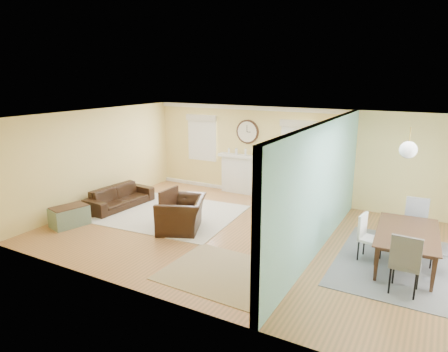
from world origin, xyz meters
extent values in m
plane|color=olive|center=(0.00, 0.00, 0.00)|extent=(9.00, 9.00, 0.00)
cube|color=#E3CB78|center=(0.00, 3.00, 1.30)|extent=(9.00, 0.02, 2.60)
cube|color=#E3CB78|center=(0.00, -3.00, 1.30)|extent=(9.00, 0.02, 2.60)
cube|color=#E3CB78|center=(-4.50, 0.00, 1.30)|extent=(0.02, 6.00, 2.60)
cube|color=white|center=(0.00, 0.00, 2.60)|extent=(9.00, 6.00, 0.02)
cube|color=#E3CB78|center=(1.50, 1.40, 1.30)|extent=(0.12, 3.20, 2.60)
cube|color=#E3CB78|center=(1.50, -2.50, 1.30)|extent=(0.12, 1.00, 2.60)
cube|color=#E3CB78|center=(1.50, -1.10, 2.40)|extent=(0.12, 1.80, 0.40)
cube|color=white|center=(1.43, -0.20, 1.10)|extent=(0.04, 0.12, 2.20)
cube|color=white|center=(1.43, -2.00, 1.10)|extent=(0.04, 0.12, 2.20)
cube|color=white|center=(1.43, -1.10, 2.20)|extent=(0.04, 1.92, 0.12)
cube|color=#7FC8BE|center=(1.57, 0.00, 1.30)|extent=(0.02, 6.00, 2.60)
cube|color=white|center=(-1.50, 2.88, 0.55)|extent=(1.50, 0.24, 1.10)
cube|color=white|center=(-1.50, 2.85, 1.13)|extent=(1.70, 0.30, 0.08)
cube|color=black|center=(-1.50, 2.98, 0.50)|extent=(0.85, 0.02, 0.75)
cube|color=gold|center=(-1.50, 2.87, 0.42)|extent=(0.85, 0.02, 0.62)
cylinder|color=#442B1B|center=(-1.50, 2.97, 1.85)|extent=(0.70, 0.06, 0.70)
cylinder|color=silver|center=(-1.50, 2.94, 1.85)|extent=(0.60, 0.01, 0.60)
cube|color=black|center=(-1.50, 2.93, 1.95)|extent=(0.02, 0.01, 0.20)
cube|color=black|center=(-1.44, 2.93, 1.85)|extent=(0.12, 0.01, 0.02)
cube|color=white|center=(-3.05, 2.98, 1.55)|extent=(0.90, 0.03, 1.30)
cube|color=white|center=(-3.05, 2.95, 1.55)|extent=(1.00, 0.04, 1.40)
cube|color=beige|center=(-3.05, 2.91, 2.18)|extent=(1.05, 0.10, 0.18)
cube|color=white|center=(0.05, 2.98, 1.55)|extent=(0.90, 0.03, 1.30)
cube|color=white|center=(0.05, 2.95, 1.55)|extent=(1.00, 0.04, 1.40)
cube|color=beige|center=(0.05, 2.91, 2.18)|extent=(1.05, 0.10, 0.18)
cylinder|color=gold|center=(3.00, 0.00, 2.45)|extent=(0.02, 0.02, 0.30)
sphere|color=white|center=(3.00, 0.00, 2.20)|extent=(0.30, 0.30, 0.30)
cube|color=beige|center=(-2.33, 0.32, 0.01)|extent=(3.43, 3.04, 0.02)
cube|color=tan|center=(0.37, -1.77, 0.01)|extent=(2.19, 1.81, 0.01)
cube|color=slate|center=(3.18, 0.14, 0.01)|extent=(2.45, 3.06, 0.01)
imported|color=black|center=(-3.89, 0.11, 0.28)|extent=(0.87, 1.96, 0.56)
imported|color=black|center=(-1.51, -0.42, 0.37)|extent=(1.39, 1.46, 0.75)
imported|color=#037946|center=(-0.12, 1.96, 0.36)|extent=(0.78, 0.80, 0.71)
cube|color=gray|center=(-3.96, -1.49, 0.23)|extent=(0.70, 0.92, 0.46)
cube|color=#442B1B|center=(-3.96, -1.49, 0.47)|extent=(0.66, 0.88, 0.02)
cube|color=brown|center=(1.13, 1.23, 0.40)|extent=(0.51, 1.53, 0.80)
cube|color=#442B1B|center=(0.87, 0.77, 0.55)|extent=(0.01, 0.41, 0.22)
cube|color=#442B1B|center=(0.87, 0.77, 0.28)|extent=(0.01, 0.41, 0.22)
cube|color=#442B1B|center=(0.87, 1.23, 0.55)|extent=(0.01, 0.41, 0.22)
cube|color=#442B1B|center=(0.87, 1.23, 0.28)|extent=(0.01, 0.41, 0.22)
cube|color=#442B1B|center=(0.87, 1.69, 0.55)|extent=(0.01, 0.41, 0.22)
cube|color=#442B1B|center=(0.87, 1.69, 0.28)|extent=(0.01, 0.41, 0.22)
imported|color=black|center=(1.11, 1.23, 1.12)|extent=(0.29, 1.13, 0.65)
cylinder|color=white|center=(1.10, 0.29, 0.25)|extent=(0.34, 0.34, 0.51)
imported|color=#337F33|center=(1.10, 0.29, 0.72)|extent=(0.50, 0.51, 0.43)
imported|color=#442B1B|center=(3.18, 0.14, 0.33)|extent=(1.18, 1.96, 0.67)
cube|color=slate|center=(3.21, 1.17, 0.47)|extent=(0.46, 0.46, 0.05)
cube|color=slate|center=(3.21, 1.17, 0.74)|extent=(0.44, 0.07, 0.53)
cylinder|color=black|center=(3.38, 1.36, 0.22)|extent=(0.03, 0.03, 0.44)
cylinder|color=black|center=(3.39, 1.00, 0.22)|extent=(0.03, 0.03, 0.44)
cylinder|color=black|center=(3.02, 1.34, 0.22)|extent=(0.03, 0.03, 0.44)
cylinder|color=black|center=(3.04, 0.99, 0.22)|extent=(0.03, 0.03, 0.44)
cube|color=slate|center=(3.22, -0.90, 0.49)|extent=(0.48, 0.48, 0.05)
cube|color=slate|center=(3.22, -0.90, 0.77)|extent=(0.46, 0.07, 0.55)
cylinder|color=black|center=(3.02, -1.08, 0.23)|extent=(0.03, 0.03, 0.46)
cylinder|color=black|center=(3.04, -0.71, 0.23)|extent=(0.03, 0.03, 0.46)
cylinder|color=black|center=(3.39, -1.10, 0.23)|extent=(0.03, 0.03, 0.46)
cylinder|color=black|center=(3.41, -0.73, 0.23)|extent=(0.03, 0.03, 0.46)
cube|color=white|center=(2.52, 0.04, 0.43)|extent=(0.45, 0.45, 0.05)
cube|color=white|center=(2.52, 0.04, 0.66)|extent=(0.11, 0.40, 0.47)
cylinder|color=black|center=(2.39, 0.22, 0.20)|extent=(0.03, 0.03, 0.40)
cylinder|color=black|center=(2.71, 0.18, 0.20)|extent=(0.03, 0.03, 0.40)
cylinder|color=black|center=(2.34, -0.09, 0.20)|extent=(0.03, 0.03, 0.40)
cylinder|color=black|center=(2.66, -0.14, 0.20)|extent=(0.03, 0.03, 0.40)
cube|color=slate|center=(3.77, 0.08, 0.43)|extent=(0.48, 0.48, 0.05)
cube|color=slate|center=(3.77, 0.08, 0.67)|extent=(0.13, 0.40, 0.48)
cylinder|color=black|center=(3.64, -0.11, 0.20)|extent=(0.03, 0.03, 0.40)
cylinder|color=black|center=(3.57, 0.20, 0.20)|extent=(0.03, 0.03, 0.40)
camera|label=1|loc=(3.51, -7.46, 3.45)|focal=32.00mm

